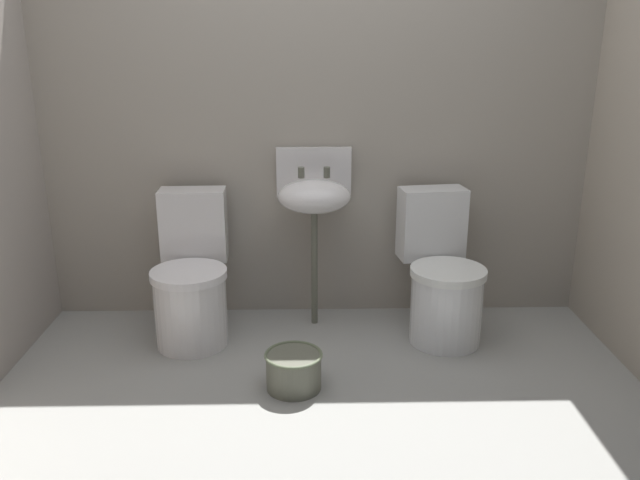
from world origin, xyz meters
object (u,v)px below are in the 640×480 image
at_px(toilet_right, 442,280).
at_px(bucket, 294,370).
at_px(toilet_left, 192,282).
at_px(sink, 314,194).

height_order(toilet_right, bucket, toilet_right).
distance_m(toilet_left, bucket, 0.82).
distance_m(toilet_left, sink, 0.81).
bearing_deg(toilet_left, toilet_right, 177.87).
height_order(sink, bucket, sink).
bearing_deg(toilet_right, bucket, 26.83).
relative_size(toilet_left, toilet_right, 1.00).
relative_size(toilet_right, sink, 0.79).
bearing_deg(sink, bucket, -98.20).
bearing_deg(sink, toilet_right, -15.26).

